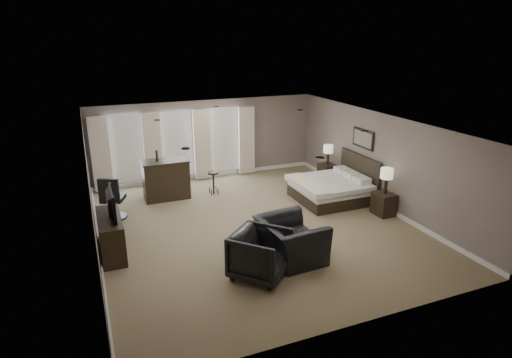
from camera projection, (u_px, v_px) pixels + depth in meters
name	position (u px, v px, depth m)	size (l,w,h in m)	color
room	(255.00, 177.00, 10.42)	(7.60, 8.60, 2.64)	#7B6B4E
window_bay	(178.00, 146.00, 13.69)	(5.25, 0.20, 2.30)	silver
bed	(327.00, 180.00, 12.27)	(1.99, 1.90, 1.27)	silver
nightstand_near	(384.00, 204.00, 11.43)	(0.46, 0.56, 0.61)	black
nightstand_far	(327.00, 173.00, 13.97)	(0.45, 0.55, 0.60)	black
lamp_near	(386.00, 181.00, 11.22)	(0.33, 0.33, 0.69)	beige
lamp_far	(328.00, 155.00, 13.77)	(0.31, 0.31, 0.64)	beige
wall_art	(363.00, 139.00, 12.31)	(0.04, 0.96, 0.56)	slate
dresser	(111.00, 235.00, 9.33)	(0.49, 1.52, 0.88)	black
tv	(108.00, 214.00, 9.16)	(1.06, 0.61, 0.14)	black
armchair_near	(291.00, 234.00, 9.06)	(1.37, 0.89, 1.20)	black
armchair_far	(260.00, 252.00, 8.43)	(1.03, 0.96, 1.06)	black
bar_counter	(166.00, 179.00, 12.47)	(1.34, 0.70, 1.17)	black
bar_stool_left	(153.00, 180.00, 13.18)	(0.32, 0.32, 0.67)	black
bar_stool_right	(214.00, 183.00, 12.92)	(0.33, 0.33, 0.69)	black
desk_chair	(113.00, 197.00, 11.10)	(0.60, 0.60, 1.18)	black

